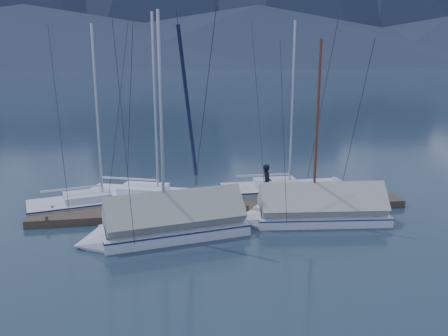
% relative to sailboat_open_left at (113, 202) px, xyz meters
% --- Properties ---
extents(ground, '(1000.00, 1000.00, 0.00)m').
position_rel_sailboat_open_left_xyz_m(ground, '(5.32, -4.04, -0.17)').
color(ground, '#152431').
rests_on(ground, ground).
extents(dock, '(18.00, 1.50, 0.54)m').
position_rel_sailboat_open_left_xyz_m(dock, '(5.32, -2.04, -0.06)').
color(dock, '#382D23').
rests_on(dock, ground).
extents(mooring_posts, '(15.12, 1.52, 0.35)m').
position_rel_sailboat_open_left_xyz_m(mooring_posts, '(4.82, -2.04, 0.18)').
color(mooring_posts, '#382D23').
rests_on(mooring_posts, ground).
extents(sailboat_open_left, '(7.58, 3.76, 9.66)m').
position_rel_sailboat_open_left_xyz_m(sailboat_open_left, '(0.00, 0.00, 0.00)').
color(sailboat_open_left, silver).
rests_on(sailboat_open_left, ground).
extents(sailboat_open_mid, '(8.05, 4.76, 10.28)m').
position_rel_sailboat_open_left_xyz_m(sailboat_open_mid, '(2.77, -0.09, 0.01)').
color(sailboat_open_mid, white).
rests_on(sailboat_open_mid, ground).
extents(sailboat_open_right, '(7.53, 3.23, 9.95)m').
position_rel_sailboat_open_left_xyz_m(sailboat_open_right, '(9.85, 0.39, 0.01)').
color(sailboat_open_right, '#B8BEC5').
rests_on(sailboat_open_right, ground).
extents(sailboat_covered_near, '(7.07, 3.07, 8.94)m').
position_rel_sailboat_open_left_xyz_m(sailboat_covered_near, '(8.96, -3.89, 0.28)').
color(sailboat_covered_near, silver).
rests_on(sailboat_covered_near, ground).
extents(sailboat_covered_far, '(7.38, 3.47, 9.97)m').
position_rel_sailboat_open_left_xyz_m(sailboat_covered_far, '(2.23, -4.70, 0.32)').
color(sailboat_covered_far, silver).
rests_on(sailboat_covered_far, ground).
extents(person, '(0.49, 0.70, 1.86)m').
position_rel_sailboat_open_left_xyz_m(person, '(7.51, -1.66, 1.10)').
color(person, black).
rests_on(person, dock).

